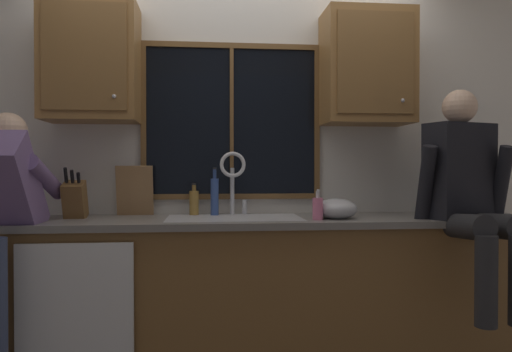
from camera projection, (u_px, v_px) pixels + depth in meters
back_wall at (238, 160)px, 3.30m from camera, size 5.89×0.12×2.55m
window_glass at (232, 121)px, 3.23m from camera, size 1.10×0.02×0.95m
window_frame_top at (232, 46)px, 3.21m from camera, size 1.17×0.02×0.04m
window_frame_bottom at (232, 196)px, 3.22m from camera, size 1.17×0.02×0.04m
window_frame_left at (143, 120)px, 3.16m from camera, size 0.03×0.02×0.95m
window_frame_right at (317, 122)px, 3.27m from camera, size 0.03×0.02×0.95m
window_mullion_center at (232, 121)px, 3.21m from camera, size 0.02×0.02×0.95m
lower_cabinet_run at (242, 297)px, 2.97m from camera, size 3.49×0.58×0.88m
countertop at (242, 221)px, 2.94m from camera, size 3.55×0.62×0.04m
dishwasher_front at (75, 314)px, 2.56m from camera, size 0.60×0.02×0.74m
upper_cabinet_left at (91, 62)px, 2.98m from camera, size 0.56×0.36×0.72m
upper_cabinet_right at (367, 68)px, 3.15m from camera, size 0.56×0.36×0.72m
sink at (234, 234)px, 2.95m from camera, size 0.80×0.46×0.21m
faucet at (234, 175)px, 3.12m from camera, size 0.18×0.09×0.40m
person_sitting_on_counter at (468, 188)px, 2.80m from camera, size 0.54×0.65×1.26m
knife_block at (75, 200)px, 2.90m from camera, size 0.12×0.18×0.32m
cutting_board at (135, 191)px, 3.10m from camera, size 0.23×0.09×0.32m
mixing_bowl at (336, 209)px, 2.91m from camera, size 0.25×0.25×0.12m
soap_dispenser at (318, 208)px, 2.83m from camera, size 0.06×0.07×0.18m
bottle_green_glass at (215, 196)px, 3.10m from camera, size 0.05×0.05×0.30m
bottle_tall_clear at (194, 202)px, 3.12m from camera, size 0.06×0.06×0.20m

